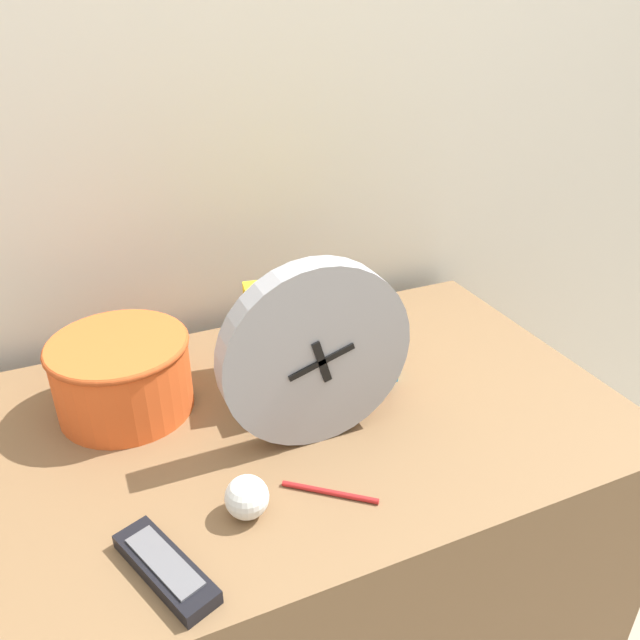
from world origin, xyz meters
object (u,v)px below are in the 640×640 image
Objects in this scene: book_stack at (321,338)px; tv_remote at (165,568)px; pen at (330,492)px; crumpled_paper_ball at (247,497)px; basket at (122,373)px; desk_clock at (316,355)px.

book_stack is 0.46m from tv_remote.
crumpled_paper_ball is at bearing 174.16° from pen.
tv_remote is (-0.01, -0.35, -0.06)m from basket.
basket is at bearing 109.90° from crumpled_paper_ball.
desk_clock is 2.61× the size of pen.
desk_clock is 0.17m from book_stack.
tv_remote is at bearing -156.27° from crumpled_paper_ball.
pen is at bearing -105.21° from desk_clock.
book_stack reaches higher than basket.
basket is 2.00× the size of pen.
basket is at bearing 143.69° from desk_clock.
basket is at bearing 171.63° from book_stack.
book_stack reaches higher than tv_remote.
tv_remote is (-0.34, -0.31, -0.07)m from book_stack.
desk_clock is 1.30× the size of basket.
book_stack is 2.24× the size of pen.
desk_clock is 0.34m from tv_remote.
desk_clock is 1.74× the size of tv_remote.
desk_clock is at bearing -36.31° from basket.
desk_clock reaches higher than crumpled_paper_ball.
crumpled_paper_ball is 0.53× the size of pen.
book_stack is at bearing 49.49° from crumpled_paper_ball.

